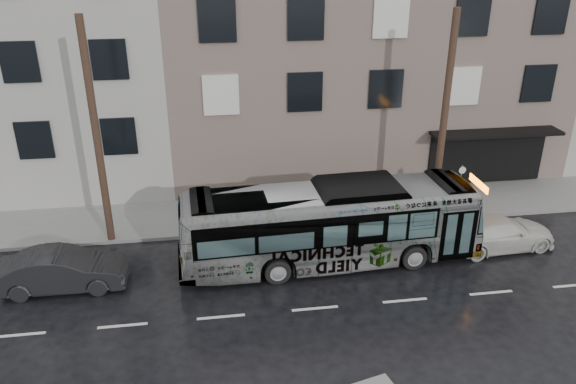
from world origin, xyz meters
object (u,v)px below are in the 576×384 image
object	(u,v)px
white_sedan	(498,232)
sign_post	(459,191)
dark_sedan	(63,270)
bus	(329,224)
utility_pole_rear	(97,136)
utility_pole_front	(444,120)

from	to	relation	value
white_sedan	sign_post	bearing A→B (deg)	6.28
sign_post	dark_sedan	bearing A→B (deg)	-168.77
white_sedan	bus	bearing A→B (deg)	85.70
bus	white_sedan	world-z (taller)	bus
utility_pole_rear	sign_post	size ratio (longest dim) A/B	3.75
sign_post	bus	distance (m)	7.07
utility_pole_rear	bus	size ratio (longest dim) A/B	0.78
utility_pole_rear	bus	xyz separation A→B (m)	(8.61, -2.79, -3.05)
utility_pole_rear	white_sedan	distance (m)	16.36
dark_sedan	sign_post	bearing A→B (deg)	-78.62
sign_post	white_sedan	world-z (taller)	sign_post
utility_pole_front	dark_sedan	bearing A→B (deg)	-167.98
sign_post	bus	xyz separation A→B (m)	(-6.49, -2.79, 0.25)
sign_post	utility_pole_rear	bearing A→B (deg)	180.00
utility_pole_front	bus	distance (m)	6.79
sign_post	bus	size ratio (longest dim) A/B	0.21
white_sedan	utility_pole_rear	bearing A→B (deg)	75.43
bus	dark_sedan	bearing A→B (deg)	90.07
sign_post	dark_sedan	xyz separation A→B (m)	(-16.30, -3.24, -0.61)
utility_pole_front	sign_post	xyz separation A→B (m)	(1.10, 0.00, -3.30)
utility_pole_rear	dark_sedan	world-z (taller)	utility_pole_rear
utility_pole_front	white_sedan	size ratio (longest dim) A/B	1.92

